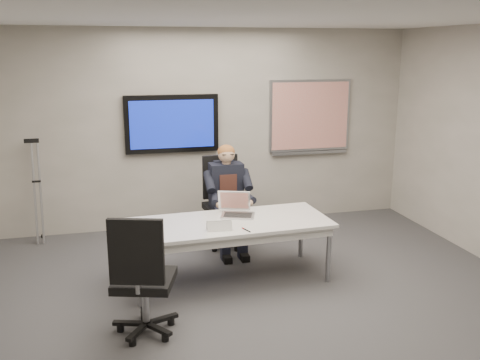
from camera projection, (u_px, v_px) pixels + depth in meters
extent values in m
cube|color=#333335|center=(267.00, 319.00, 5.10)|extent=(6.00, 6.00, 0.02)
cube|color=silver|center=(272.00, 13.00, 4.43)|extent=(6.00, 6.00, 0.02)
cube|color=gray|center=(207.00, 129.00, 7.59)|extent=(6.00, 0.02, 2.80)
cube|color=silver|center=(229.00, 223.00, 5.84)|extent=(2.24, 1.01, 0.04)
cube|color=silver|center=(229.00, 229.00, 5.86)|extent=(2.14, 0.92, 0.09)
cylinder|color=gray|center=(140.00, 277.00, 5.28)|extent=(0.05, 0.05, 0.64)
cylinder|color=gray|center=(329.00, 254.00, 5.85)|extent=(0.05, 0.05, 0.64)
cylinder|color=gray|center=(132.00, 250.00, 5.99)|extent=(0.05, 0.05, 0.64)
cylinder|color=gray|center=(301.00, 232.00, 6.57)|extent=(0.05, 0.05, 0.64)
cube|color=black|center=(172.00, 124.00, 7.40)|extent=(1.30, 0.08, 0.80)
cube|color=#0D1E96|center=(172.00, 124.00, 7.36)|extent=(1.16, 0.01, 0.66)
cube|color=gray|center=(310.00, 116.00, 7.90)|extent=(1.25, 0.04, 1.05)
cube|color=silver|center=(310.00, 116.00, 7.88)|extent=(1.18, 0.01, 0.98)
cube|color=gray|center=(310.00, 153.00, 8.00)|extent=(1.18, 0.05, 0.04)
cylinder|color=gray|center=(226.00, 223.00, 6.94)|extent=(0.07, 0.07, 0.40)
cube|color=black|center=(226.00, 208.00, 6.89)|extent=(0.55, 0.55, 0.08)
cube|color=black|center=(220.00, 177.00, 7.03)|extent=(0.47, 0.09, 0.58)
cylinder|color=gray|center=(146.00, 301.00, 4.80)|extent=(0.07, 0.07, 0.40)
cube|color=black|center=(145.00, 280.00, 4.75)|extent=(0.63, 0.63, 0.08)
cube|color=black|center=(136.00, 252.00, 4.43)|extent=(0.46, 0.19, 0.57)
cube|color=black|center=(226.00, 185.00, 6.78)|extent=(0.42, 0.25, 0.58)
cube|color=#3C1F18|center=(228.00, 185.00, 6.66)|extent=(0.22, 0.02, 0.28)
sphere|color=tan|center=(226.00, 154.00, 6.66)|extent=(0.21, 0.21, 0.21)
ellipsoid|color=brown|center=(226.00, 152.00, 6.67)|extent=(0.22, 0.22, 0.18)
cube|color=silver|center=(238.00, 215.00, 6.01)|extent=(0.43, 0.37, 0.02)
cube|color=black|center=(238.00, 215.00, 5.99)|extent=(0.35, 0.27, 0.00)
cube|color=silver|center=(234.00, 200.00, 6.13)|extent=(0.38, 0.21, 0.24)
cube|color=#B52813|center=(234.00, 200.00, 6.12)|extent=(0.33, 0.18, 0.20)
cylinder|color=black|center=(246.00, 230.00, 5.54)|extent=(0.06, 0.15, 0.01)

